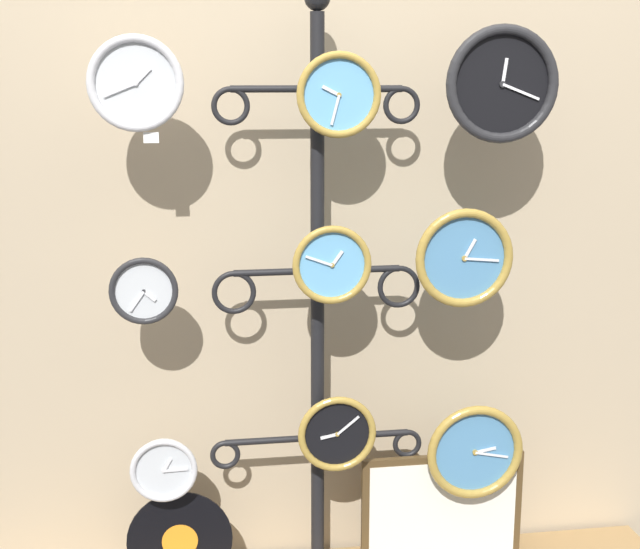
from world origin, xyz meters
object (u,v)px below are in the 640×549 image
at_px(vinyl_record, 180,541).
at_px(picture_frame, 442,512).
at_px(clock_top_right, 502,84).
at_px(clock_bottom_left, 164,470).
at_px(clock_middle_center, 332,265).
at_px(clock_bottom_right, 475,452).
at_px(clock_bottom_center, 337,433).
at_px(clock_top_center, 339,95).
at_px(clock_middle_right, 464,258).
at_px(clock_top_left, 136,83).
at_px(display_stand, 318,387).
at_px(clock_middle_left, 144,291).

height_order(vinyl_record, picture_frame, picture_frame).
height_order(clock_top_right, clock_bottom_left, clock_top_right).
xyz_separation_m(clock_middle_center, clock_bottom_right, (0.44, 0.01, -0.59)).
distance_m(clock_bottom_left, clock_bottom_center, 0.51).
xyz_separation_m(clock_top_center, clock_middle_right, (0.36, -0.03, -0.45)).
relative_size(clock_middle_right, clock_bottom_center, 1.23).
distance_m(clock_top_left, picture_frame, 1.57).
relative_size(clock_middle_right, clock_bottom_left, 1.49).
distance_m(display_stand, clock_middle_left, 0.60).
bearing_deg(clock_middle_right, display_stand, 164.91).
bearing_deg(clock_bottom_left, clock_top_center, 1.16).
relative_size(clock_top_center, picture_frame, 0.46).
distance_m(clock_top_left, vinyl_record, 1.34).
distance_m(clock_bottom_right, vinyl_record, 0.92).
relative_size(clock_bottom_right, vinyl_record, 0.95).
height_order(clock_middle_center, picture_frame, clock_middle_center).
height_order(clock_bottom_center, vinyl_record, clock_bottom_center).
distance_m(clock_middle_left, picture_frame, 1.15).
bearing_deg(clock_bottom_right, clock_middle_left, 179.08).
distance_m(display_stand, clock_top_left, 1.02).
height_order(clock_top_left, vinyl_record, clock_top_left).
distance_m(clock_top_center, clock_bottom_right, 1.14).
xyz_separation_m(clock_middle_right, vinyl_record, (-0.83, 0.07, -0.85)).
height_order(clock_middle_center, vinyl_record, clock_middle_center).
relative_size(clock_top_left, clock_middle_center, 1.11).
distance_m(clock_middle_center, clock_middle_right, 0.38).
bearing_deg(clock_middle_right, clock_middle_left, 177.71).
relative_size(clock_top_left, clock_middle_left, 1.32).
distance_m(clock_top_center, picture_frame, 1.32).
xyz_separation_m(clock_middle_right, picture_frame, (-0.02, 0.07, -0.82)).
relative_size(clock_middle_left, picture_frame, 0.37).
xyz_separation_m(clock_middle_center, clock_middle_right, (0.38, -0.01, 0.01)).
relative_size(clock_top_center, clock_middle_center, 1.04).
bearing_deg(clock_middle_left, clock_middle_right, -2.29).
bearing_deg(clock_bottom_center, picture_frame, 7.12).
relative_size(clock_middle_left, vinyl_record, 0.60).
height_order(clock_top_center, clock_bottom_right, clock_top_center).
distance_m(clock_middle_right, clock_bottom_left, 1.05).
bearing_deg(clock_top_right, vinyl_record, 175.24).
bearing_deg(clock_top_right, clock_top_center, 175.07).
height_order(clock_top_right, clock_bottom_right, clock_top_right).
bearing_deg(clock_middle_right, clock_top_right, -4.00).
relative_size(clock_top_right, clock_bottom_right, 1.07).
bearing_deg(picture_frame, clock_middle_right, -73.60).
bearing_deg(clock_bottom_center, clock_bottom_left, -179.83).
bearing_deg(clock_middle_center, clock_middle_left, 176.81).
distance_m(clock_bottom_left, clock_bottom_right, 0.92).
bearing_deg(clock_middle_right, clock_top_center, 174.84).
bearing_deg(vinyl_record, display_stand, 5.29).
relative_size(clock_top_left, clock_middle_right, 0.87).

